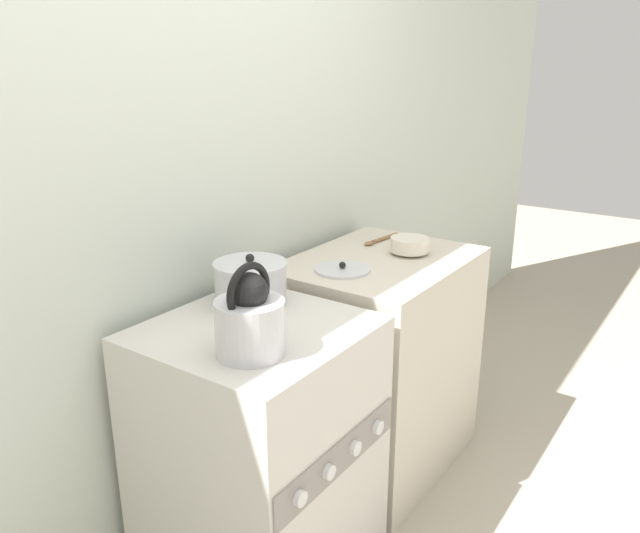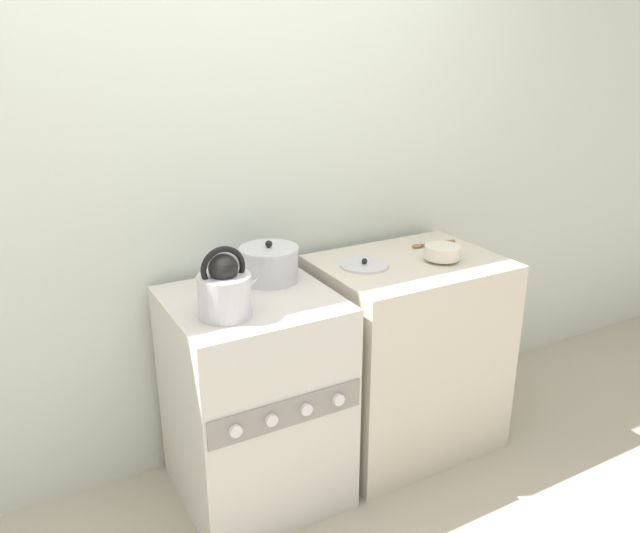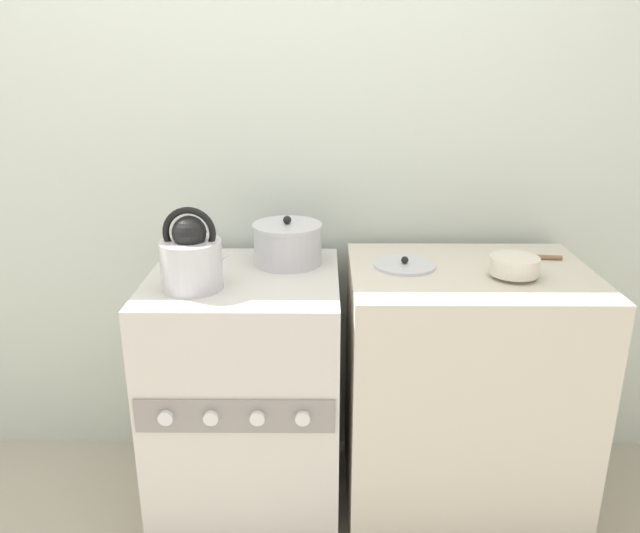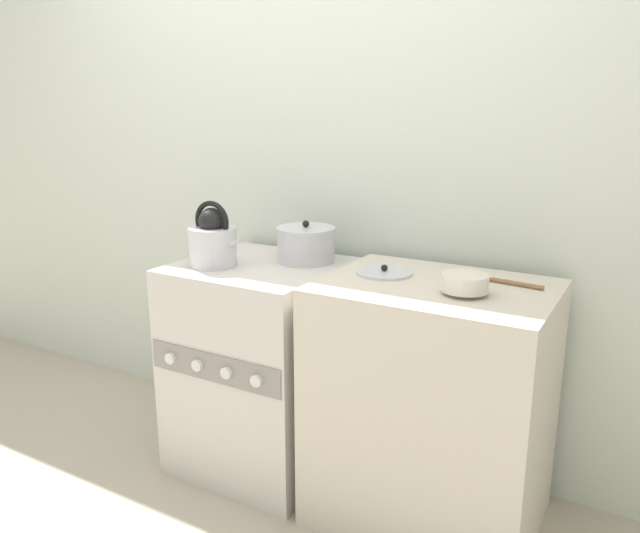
# 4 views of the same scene
# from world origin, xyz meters

# --- Properties ---
(wall_back) EXTENTS (7.00, 0.06, 2.50)m
(wall_back) POSITION_xyz_m (0.00, 0.67, 1.25)
(wall_back) COLOR silver
(wall_back) RESTS_ON ground_plane
(stove) EXTENTS (0.62, 0.62, 0.86)m
(stove) POSITION_xyz_m (0.00, 0.30, 0.43)
(stove) COLOR beige
(stove) RESTS_ON ground_plane
(counter) EXTENTS (0.77, 0.59, 0.89)m
(counter) POSITION_xyz_m (0.73, 0.29, 0.44)
(counter) COLOR beige
(counter) RESTS_ON ground_plane
(kettle) EXTENTS (0.23, 0.19, 0.25)m
(kettle) POSITION_xyz_m (-0.14, 0.19, 0.96)
(kettle) COLOR silver
(kettle) RESTS_ON stove
(cooking_pot) EXTENTS (0.24, 0.24, 0.17)m
(cooking_pot) POSITION_xyz_m (0.14, 0.43, 0.93)
(cooking_pot) COLOR silver
(cooking_pot) RESTS_ON stove
(enamel_bowl) EXTENTS (0.15, 0.15, 0.07)m
(enamel_bowl) POSITION_xyz_m (0.85, 0.23, 0.92)
(enamel_bowl) COLOR beige
(enamel_bowl) RESTS_ON counter
(loose_pot_lid) EXTENTS (0.20, 0.20, 0.03)m
(loose_pot_lid) POSITION_xyz_m (0.52, 0.33, 0.89)
(loose_pot_lid) COLOR silver
(loose_pot_lid) RESTS_ON counter
(wooden_spoon) EXTENTS (0.22, 0.05, 0.02)m
(wooden_spoon) POSITION_xyz_m (0.93, 0.41, 0.89)
(wooden_spoon) COLOR olive
(wooden_spoon) RESTS_ON counter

